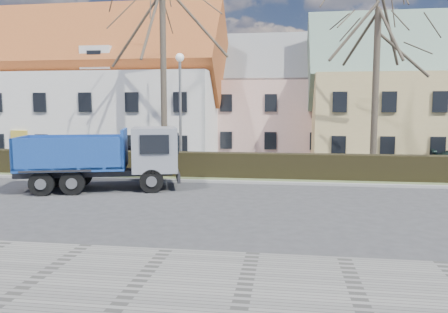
% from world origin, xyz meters
% --- Properties ---
extents(ground, '(120.00, 120.00, 0.00)m').
position_xyz_m(ground, '(0.00, 0.00, 0.00)').
color(ground, '#343436').
extents(sidewalk_near, '(80.00, 5.00, 0.08)m').
position_xyz_m(sidewalk_near, '(0.00, -8.50, 0.04)').
color(sidewalk_near, slate).
rests_on(sidewalk_near, ground).
extents(curb_far, '(80.00, 0.30, 0.12)m').
position_xyz_m(curb_far, '(0.00, 4.60, 0.06)').
color(curb_far, gray).
rests_on(curb_far, ground).
extents(grass_strip, '(80.00, 3.00, 0.10)m').
position_xyz_m(grass_strip, '(0.00, 6.20, 0.05)').
color(grass_strip, '#4E5E34').
rests_on(grass_strip, ground).
extents(hedge, '(60.00, 0.90, 1.30)m').
position_xyz_m(hedge, '(0.00, 6.00, 0.65)').
color(hedge, black).
rests_on(hedge, ground).
extents(building_white, '(26.80, 10.80, 9.50)m').
position_xyz_m(building_white, '(-13.00, 16.00, 4.75)').
color(building_white, silver).
rests_on(building_white, ground).
extents(building_pink, '(10.80, 8.80, 8.00)m').
position_xyz_m(building_pink, '(4.00, 20.00, 4.00)').
color(building_pink, '#DFAB9D').
rests_on(building_pink, ground).
extents(building_yellow, '(18.80, 10.80, 8.50)m').
position_xyz_m(building_yellow, '(16.00, 17.00, 4.25)').
color(building_yellow, tan).
rests_on(building_yellow, ground).
extents(tree_1, '(9.20, 9.20, 12.65)m').
position_xyz_m(tree_1, '(-2.00, 8.50, 6.33)').
color(tree_1, '#40372C').
rests_on(tree_1, ground).
extents(tree_2, '(8.00, 8.00, 11.00)m').
position_xyz_m(tree_2, '(10.00, 8.50, 5.50)').
color(tree_2, '#40372C').
rests_on(tree_2, ground).
extents(dump_truck, '(7.79, 4.73, 2.93)m').
position_xyz_m(dump_truck, '(-3.34, 1.93, 1.46)').
color(dump_truck, navy).
rests_on(dump_truck, ground).
extents(streetlight, '(0.53, 0.53, 6.78)m').
position_xyz_m(streetlight, '(-0.63, 7.00, 3.39)').
color(streetlight, gray).
rests_on(streetlight, ground).
extents(cart_frame, '(0.69, 0.54, 0.56)m').
position_xyz_m(cart_frame, '(-6.57, 3.98, 0.28)').
color(cart_frame, silver).
rests_on(cart_frame, ground).
extents(parked_car_a, '(4.20, 2.58, 1.34)m').
position_xyz_m(parked_car_a, '(-4.69, 11.03, 0.67)').
color(parked_car_a, black).
rests_on(parked_car_a, ground).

